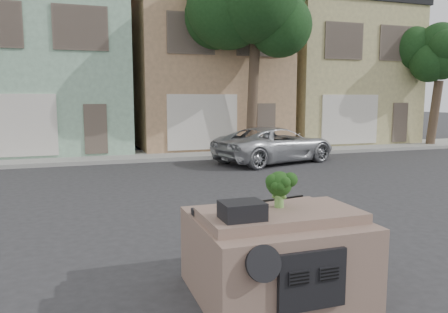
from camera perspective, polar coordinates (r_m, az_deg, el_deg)
ground_plane at (r=8.51m, az=-2.25°, el=-9.28°), size 120.00×120.00×0.00m
sidewalk at (r=18.61m, az=-11.54°, el=0.05°), size 40.00×3.00×0.15m
townhouse_mint at (r=22.38m, az=-22.23°, el=10.38°), size 7.20×8.20×7.55m
townhouse_tan at (r=23.22m, az=-3.09°, el=10.81°), size 7.20×8.20×7.55m
townhouse_beige at (r=26.28m, az=13.12°, el=10.25°), size 7.20×8.20×7.55m
silver_pickup at (r=17.13m, az=6.67°, el=-0.75°), size 5.43×3.62×1.38m
tree_near at (r=19.15m, az=3.80°, el=12.91°), size 4.40×4.00×8.50m
tree_far at (r=24.70m, az=25.94°, el=8.07°), size 3.20×3.00×6.00m
car_dashboard at (r=5.67m, az=6.62°, el=-12.15°), size 2.00×1.80×1.12m
instrument_hump at (r=4.95m, az=2.38°, el=-7.06°), size 0.48×0.38×0.20m
wiper_arm at (r=5.96m, az=7.58°, el=-5.47°), size 0.69×0.15×0.02m
broccoli at (r=5.49m, az=7.24°, el=-4.23°), size 0.48×0.48×0.47m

